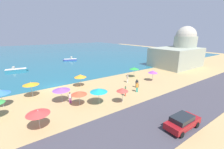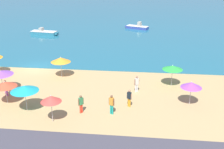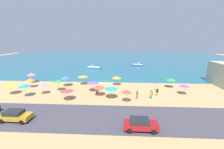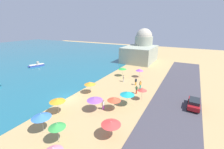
{
  "view_description": "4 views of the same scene",
  "coord_description": "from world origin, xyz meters",
  "px_view_note": "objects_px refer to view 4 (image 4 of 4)",
  "views": [
    {
      "loc": [
        -6.47,
        -27.72,
        9.87
      ],
      "look_at": [
        11.46,
        -2.32,
        1.13
      ],
      "focal_mm": 24.0,
      "sensor_mm": 36.0,
      "label": 1
    },
    {
      "loc": [
        13.23,
        -32.1,
        12.1
      ],
      "look_at": [
        10.22,
        -4.61,
        1.36
      ],
      "focal_mm": 45.0,
      "sensor_mm": 36.0,
      "label": 2
    },
    {
      "loc": [
        4.87,
        -37.45,
        11.12
      ],
      "look_at": [
        2.85,
        -0.31,
        2.2
      ],
      "focal_mm": 24.0,
      "sensor_mm": 36.0,
      "label": 3
    },
    {
      "loc": [
        -17.86,
        -19.25,
        12.98
      ],
      "look_at": [
        12.03,
        -3.14,
        1.66
      ],
      "focal_mm": 24.0,
      "sensor_mm": 36.0,
      "label": 4
    }
  ],
  "objects_px": {
    "beach_umbrella_11": "(140,70)",
    "bather_0": "(140,84)",
    "beach_umbrella_12": "(90,83)",
    "beach_umbrella_13": "(127,93)",
    "parked_car_1": "(194,103)",
    "beach_umbrella_2": "(122,68)",
    "beach_umbrella_5": "(114,99)",
    "beach_umbrella_7": "(57,125)",
    "beach_umbrella_8": "(41,116)",
    "beach_umbrella_0": "(57,100)",
    "beach_umbrella_9": "(142,89)",
    "beach_umbrella_4": "(111,123)",
    "bather_4": "(136,81)",
    "bather_3": "(137,89)",
    "harbor_fortress": "(141,50)",
    "bather_2": "(103,104)",
    "bather_1": "(123,78)",
    "beach_umbrella_1": "(95,99)",
    "skiff_offshore": "(37,65)"
  },
  "relations": [
    {
      "from": "beach_umbrella_2",
      "to": "bather_0",
      "type": "height_order",
      "value": "beach_umbrella_2"
    },
    {
      "from": "bather_1",
      "to": "beach_umbrella_8",
      "type": "bearing_deg",
      "value": 174.82
    },
    {
      "from": "beach_umbrella_5",
      "to": "beach_umbrella_11",
      "type": "bearing_deg",
      "value": 5.11
    },
    {
      "from": "beach_umbrella_4",
      "to": "parked_car_1",
      "type": "bearing_deg",
      "value": -35.36
    },
    {
      "from": "beach_umbrella_8",
      "to": "bather_3",
      "type": "relative_size",
      "value": 1.52
    },
    {
      "from": "beach_umbrella_4",
      "to": "beach_umbrella_12",
      "type": "height_order",
      "value": "beach_umbrella_12"
    },
    {
      "from": "bather_4",
      "to": "parked_car_1",
      "type": "bearing_deg",
      "value": -112.38
    },
    {
      "from": "beach_umbrella_5",
      "to": "parked_car_1",
      "type": "relative_size",
      "value": 0.52
    },
    {
      "from": "beach_umbrella_7",
      "to": "parked_car_1",
      "type": "height_order",
      "value": "beach_umbrella_7"
    },
    {
      "from": "beach_umbrella_13",
      "to": "harbor_fortress",
      "type": "bearing_deg",
      "value": 14.17
    },
    {
      "from": "beach_umbrella_12",
      "to": "skiff_offshore",
      "type": "bearing_deg",
      "value": 73.58
    },
    {
      "from": "beach_umbrella_12",
      "to": "beach_umbrella_13",
      "type": "distance_m",
      "value": 8.33
    },
    {
      "from": "parked_car_1",
      "to": "beach_umbrella_2",
      "type": "bearing_deg",
      "value": 61.87
    },
    {
      "from": "beach_umbrella_8",
      "to": "bather_2",
      "type": "xyz_separation_m",
      "value": [
        7.99,
        -4.14,
        -1.32
      ]
    },
    {
      "from": "beach_umbrella_0",
      "to": "beach_umbrella_4",
      "type": "bearing_deg",
      "value": -93.9
    },
    {
      "from": "beach_umbrella_8",
      "to": "bather_0",
      "type": "xyz_separation_m",
      "value": [
        18.8,
        -6.71,
        -1.24
      ]
    },
    {
      "from": "beach_umbrella_12",
      "to": "beach_umbrella_1",
      "type": "bearing_deg",
      "value": -137.22
    },
    {
      "from": "beach_umbrella_11",
      "to": "bather_0",
      "type": "relative_size",
      "value": 1.28
    },
    {
      "from": "beach_umbrella_2",
      "to": "bather_1",
      "type": "xyz_separation_m",
      "value": [
        -3.69,
        -2.01,
        -1.1
      ]
    },
    {
      "from": "bather_1",
      "to": "skiff_offshore",
      "type": "relative_size",
      "value": 0.36
    },
    {
      "from": "skiff_offshore",
      "to": "parked_car_1",
      "type": "bearing_deg",
      "value": -95.87
    },
    {
      "from": "beach_umbrella_5",
      "to": "beach_umbrella_13",
      "type": "bearing_deg",
      "value": -26.87
    },
    {
      "from": "beach_umbrella_0",
      "to": "beach_umbrella_9",
      "type": "bearing_deg",
      "value": -43.98
    },
    {
      "from": "beach_umbrella_8",
      "to": "beach_umbrella_11",
      "type": "bearing_deg",
      "value": -9.09
    },
    {
      "from": "bather_1",
      "to": "bather_3",
      "type": "bearing_deg",
      "value": -133.7
    },
    {
      "from": "bather_2",
      "to": "skiff_offshore",
      "type": "xyz_separation_m",
      "value": [
        12.16,
        33.04,
        -0.51
      ]
    },
    {
      "from": "beach_umbrella_7",
      "to": "beach_umbrella_8",
      "type": "height_order",
      "value": "beach_umbrella_7"
    },
    {
      "from": "beach_umbrella_2",
      "to": "skiff_offshore",
      "type": "height_order",
      "value": "beach_umbrella_2"
    },
    {
      "from": "beach_umbrella_0",
      "to": "beach_umbrella_1",
      "type": "distance_m",
      "value": 5.59
    },
    {
      "from": "beach_umbrella_7",
      "to": "beach_umbrella_8",
      "type": "relative_size",
      "value": 1.0
    },
    {
      "from": "beach_umbrella_4",
      "to": "beach_umbrella_13",
      "type": "distance_m",
      "value": 8.11
    },
    {
      "from": "bather_1",
      "to": "bather_4",
      "type": "relative_size",
      "value": 1.04
    },
    {
      "from": "bather_1",
      "to": "bather_3",
      "type": "height_order",
      "value": "bather_1"
    },
    {
      "from": "beach_umbrella_12",
      "to": "bather_4",
      "type": "bearing_deg",
      "value": -38.81
    },
    {
      "from": "beach_umbrella_13",
      "to": "bather_4",
      "type": "distance_m",
      "value": 9.29
    },
    {
      "from": "bather_0",
      "to": "beach_umbrella_13",
      "type": "bearing_deg",
      "value": -178.77
    },
    {
      "from": "beach_umbrella_4",
      "to": "beach_umbrella_11",
      "type": "distance_m",
      "value": 22.99
    },
    {
      "from": "beach_umbrella_2",
      "to": "bather_4",
      "type": "bearing_deg",
      "value": -128.84
    },
    {
      "from": "beach_umbrella_5",
      "to": "harbor_fortress",
      "type": "height_order",
      "value": "harbor_fortress"
    },
    {
      "from": "beach_umbrella_11",
      "to": "beach_umbrella_2",
      "type": "bearing_deg",
      "value": 107.08
    },
    {
      "from": "beach_umbrella_0",
      "to": "harbor_fortress",
      "type": "xyz_separation_m",
      "value": [
        40.86,
        0.23,
        1.91
      ]
    },
    {
      "from": "beach_umbrella_2",
      "to": "bather_1",
      "type": "bearing_deg",
      "value": -151.44
    },
    {
      "from": "beach_umbrella_1",
      "to": "bather_1",
      "type": "xyz_separation_m",
      "value": [
        13.7,
        1.25,
        -1.03
      ]
    },
    {
      "from": "bather_0",
      "to": "beach_umbrella_5",
      "type": "bearing_deg",
      "value": 173.98
    },
    {
      "from": "beach_umbrella_5",
      "to": "bather_0",
      "type": "height_order",
      "value": "beach_umbrella_5"
    },
    {
      "from": "bather_3",
      "to": "bather_1",
      "type": "bearing_deg",
      "value": 46.3
    },
    {
      "from": "beach_umbrella_2",
      "to": "bather_2",
      "type": "bearing_deg",
      "value": -165.55
    },
    {
      "from": "beach_umbrella_7",
      "to": "bather_4",
      "type": "bearing_deg",
      "value": -5.35
    },
    {
      "from": "beach_umbrella_5",
      "to": "bather_0",
      "type": "xyz_separation_m",
      "value": [
        10.02,
        -1.06,
        -0.88
      ]
    },
    {
      "from": "bather_3",
      "to": "bather_4",
      "type": "distance_m",
      "value": 4.43
    }
  ]
}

